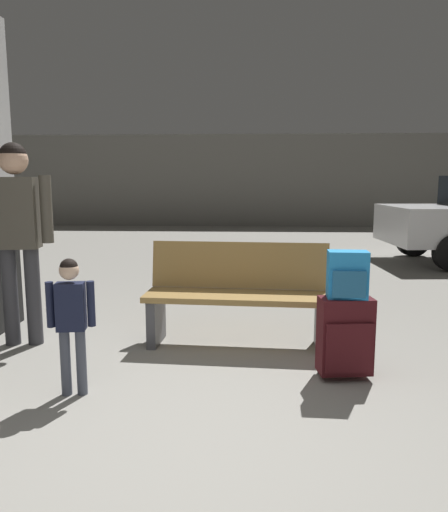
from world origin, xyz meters
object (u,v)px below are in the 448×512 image
(suitcase, at_px, (345,336))
(bench, at_px, (238,295))
(backpack_bright, at_px, (348,275))
(adult, at_px, (17,222))
(child, at_px, (71,312))

(suitcase, bearing_deg, bench, 136.70)
(backpack_bright, distance_m, adult, 2.78)
(suitcase, bearing_deg, adult, 166.66)
(backpack_bright, relative_size, adult, 0.19)
(suitcase, distance_m, backpack_bright, 0.45)
(child, height_order, adult, adult)
(child, xyz_separation_m, adult, (-0.81, 1.00, 0.51))
(bench, relative_size, child, 1.74)
(suitcase, distance_m, adult, 2.87)
(suitcase, bearing_deg, backpack_bright, -155.52)
(backpack_bright, bearing_deg, child, -168.96)
(bench, bearing_deg, backpack_bright, -43.36)
(bench, bearing_deg, suitcase, -43.30)
(suitcase, bearing_deg, child, -168.95)
(bench, xyz_separation_m, child, (-1.08, -1.12, 0.13))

